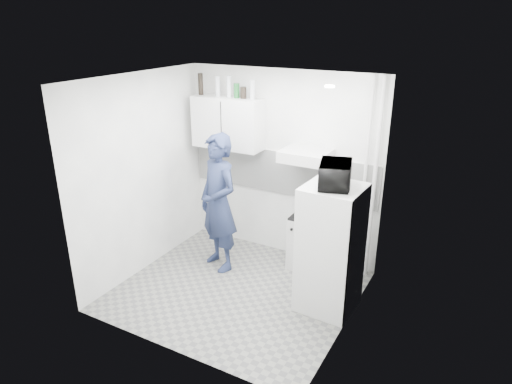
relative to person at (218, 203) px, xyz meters
The scene contains 23 objects.
floor 1.15m from the person, 39.80° to the right, with size 2.80×2.80×0.00m, color slate.
ceiling 1.80m from the person, 39.80° to the right, with size 2.80×2.80×0.00m, color white.
wall_back 1.04m from the person, 57.18° to the left, with size 2.80×2.80×0.00m, color white.
wall_left 1.05m from the person, 153.48° to the right, with size 2.60×2.60×0.00m, color white.
wall_right 2.01m from the person, 12.79° to the right, with size 2.60×2.60×0.00m, color white.
person is the anchor object (origin of this frame).
stove 1.33m from the person, 27.94° to the left, with size 0.46×0.46×0.73m, color beige.
fridge 1.64m from the person, ahead, with size 0.63×0.63×1.51m, color silver.
stove_top 1.22m from the person, 27.94° to the left, with size 0.44×0.44×0.03m, color black.
saucepan 1.23m from the person, 26.10° to the left, with size 0.17×0.17×0.10m, color silver.
microwave 1.78m from the person, ahead, with size 0.33×0.48×0.27m, color black.
bottle_a 1.69m from the person, 135.95° to the left, with size 0.07×0.07×0.29m, color black.
bottle_c 1.59m from the person, 120.77° to the left, with size 0.06×0.06×0.27m, color #B2B7BC.
bottle_d 1.56m from the person, 107.26° to the left, with size 0.06×0.06×0.29m, color #B2B7BC.
canister_a 1.51m from the person, 97.25° to the left, with size 0.08×0.08×0.19m, color #144C1E.
canister_b 1.49m from the person, 87.99° to the left, with size 0.08×0.08×0.15m, color black.
bottle_e 1.55m from the person, 76.03° to the left, with size 0.06×0.06×0.26m, color #B2B7BC.
upper_cabinet 1.14m from the person, 109.48° to the left, with size 1.00×0.35×0.70m, color silver.
range_hood 1.29m from the person, 30.02° to the left, with size 0.60×0.50×0.14m, color beige.
backsplash 0.99m from the person, 56.69° to the left, with size 2.74×0.03×0.60m, color white.
pipe_a 2.00m from the person, 21.89° to the left, with size 0.05×0.05×2.60m, color beige.
pipe_b 1.89m from the person, 23.27° to the left, with size 0.04×0.04×2.60m, color beige.
ceiling_spot_fixture 2.25m from the person, ahead, with size 0.10×0.10×0.02m, color white.
Camera 1 is at (2.57, -4.17, 3.21)m, focal length 32.00 mm.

